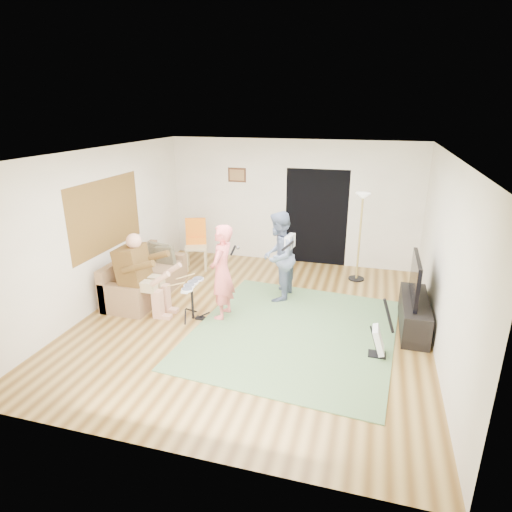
{
  "coord_description": "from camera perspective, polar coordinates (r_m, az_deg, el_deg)",
  "views": [
    {
      "loc": [
        1.74,
        -6.09,
        3.34
      ],
      "look_at": [
        -0.06,
        0.3,
        1.01
      ],
      "focal_mm": 30.0,
      "sensor_mm": 36.0,
      "label": 1
    }
  ],
  "objects": [
    {
      "name": "tv_cabinet",
      "position": [
        7.22,
        20.32,
        -7.29
      ],
      "size": [
        0.4,
        1.4,
        0.5
      ],
      "primitive_type": "cube",
      "color": "black",
      "rests_on": "floor"
    },
    {
      "name": "doorway",
      "position": [
        9.44,
        8.02,
        5.1
      ],
      "size": [
        2.1,
        0.0,
        2.1
      ],
      "primitive_type": "plane",
      "rotation": [
        1.57,
        0.0,
        0.0
      ],
      "color": "black",
      "rests_on": "walls"
    },
    {
      "name": "torchiere_lamp",
      "position": [
        8.6,
        13.82,
        4.49
      ],
      "size": [
        0.32,
        0.32,
        1.78
      ],
      "color": "black",
      "rests_on": "floor"
    },
    {
      "name": "window_blinds",
      "position": [
        7.93,
        -19.35,
        5.18
      ],
      "size": [
        0.0,
        2.05,
        2.05
      ],
      "primitive_type": "plane",
      "rotation": [
        1.57,
        0.0,
        1.57
      ],
      "color": "brown",
      "rests_on": "walls"
    },
    {
      "name": "walls",
      "position": [
        6.64,
        -0.23,
        1.88
      ],
      "size": [
        5.5,
        6.0,
        2.7
      ],
      "primitive_type": null,
      "color": "silver",
      "rests_on": "floor"
    },
    {
      "name": "microphone",
      "position": [
        6.76,
        -3.07,
        0.76
      ],
      "size": [
        0.06,
        0.06,
        0.24
      ],
      "primitive_type": null,
      "color": "black",
      "rests_on": "singer"
    },
    {
      "name": "television",
      "position": [
        6.98,
        20.47,
        -2.84
      ],
      "size": [
        0.06,
        1.07,
        0.67
      ],
      "primitive_type": "cube",
      "color": "black",
      "rests_on": "tv_cabinet"
    },
    {
      "name": "singer",
      "position": [
        6.96,
        -4.57,
        -2.17
      ],
      "size": [
        0.4,
        0.59,
        1.59
      ],
      "primitive_type": "imported",
      "rotation": [
        0.0,
        0.0,
        -1.6
      ],
      "color": "#F26969",
      "rests_on": "floor"
    },
    {
      "name": "area_rug",
      "position": [
        6.82,
        5.07,
        -9.99
      ],
      "size": [
        3.26,
        3.58,
        0.02
      ],
      "primitive_type": "cube",
      "rotation": [
        0.0,
        0.0,
        -0.08
      ],
      "color": "#507245",
      "rests_on": "floor"
    },
    {
      "name": "picture_frame",
      "position": [
        9.66,
        -2.55,
        10.74
      ],
      "size": [
        0.42,
        0.03,
        0.32
      ],
      "primitive_type": "cube",
      "color": "#3F2314",
      "rests_on": "walls"
    },
    {
      "name": "drummer",
      "position": [
        7.43,
        -14.72,
        -3.46
      ],
      "size": [
        0.91,
        0.51,
        1.39
      ],
      "color": "brown",
      "rests_on": "sofa"
    },
    {
      "name": "ceiling",
      "position": [
        6.36,
        -0.25,
        13.56
      ],
      "size": [
        6.0,
        6.0,
        0.0
      ],
      "primitive_type": "plane",
      "rotation": [
        3.14,
        0.0,
        0.0
      ],
      "color": "white",
      "rests_on": "walls"
    },
    {
      "name": "guitar_spare",
      "position": [
        6.32,
        16.09,
        -10.71
      ],
      "size": [
        0.32,
        0.29,
        0.89
      ],
      "color": "black",
      "rests_on": "floor"
    },
    {
      "name": "sofa",
      "position": [
        8.25,
        -14.84,
        -3.29
      ],
      "size": [
        0.78,
        1.9,
        0.77
      ],
      "color": "olive",
      "rests_on": "floor"
    },
    {
      "name": "drum_kit",
      "position": [
        7.16,
        -8.48,
        -6.18
      ],
      "size": [
        0.35,
        0.63,
        0.65
      ],
      "color": "black",
      "rests_on": "floor"
    },
    {
      "name": "guitarist",
      "position": [
        7.62,
        3.01,
        -0.06
      ],
      "size": [
        0.65,
        0.82,
        1.63
      ],
      "primitive_type": "imported",
      "rotation": [
        0.0,
        0.0,
        -1.62
      ],
      "color": "slate",
      "rests_on": "floor"
    },
    {
      "name": "guitar_held",
      "position": [
        7.49,
        4.54,
        1.92
      ],
      "size": [
        0.21,
        0.61,
        0.26
      ],
      "primitive_type": null,
      "rotation": [
        0.0,
        0.0,
        -0.15
      ],
      "color": "silver",
      "rests_on": "guitarist"
    },
    {
      "name": "floor",
      "position": [
        7.16,
        -0.22,
        -8.48
      ],
      "size": [
        6.0,
        6.0,
        0.0
      ],
      "primitive_type": "plane",
      "color": "brown",
      "rests_on": "ground"
    },
    {
      "name": "dining_chair",
      "position": [
        9.33,
        -7.86,
        0.65
      ],
      "size": [
        0.58,
        0.61,
        1.07
      ],
      "rotation": [
        0.0,
        0.0,
        0.35
      ],
      "color": "#CEBA85",
      "rests_on": "floor"
    }
  ]
}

